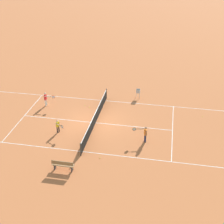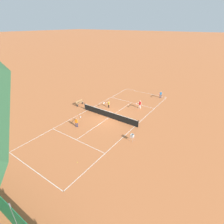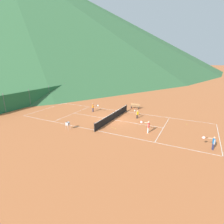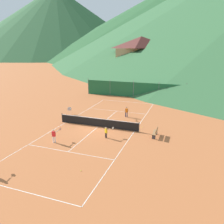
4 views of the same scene
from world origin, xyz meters
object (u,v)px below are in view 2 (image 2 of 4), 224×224
at_px(tennis_net, 109,114).
at_px(tennis_ball_near_corner, 77,162).
at_px(player_far_baseline, 108,104).
at_px(courtside_bench, 80,103).
at_px(tennis_ball_alley_right, 132,118).
at_px(player_near_baseline, 77,122).
at_px(player_far_service, 161,94).
at_px(ball_hopper, 132,136).
at_px(player_near_service, 140,104).
at_px(tennis_ball_alley_left, 78,113).
at_px(tennis_ball_far_corner, 126,95).
at_px(tennis_ball_by_net_left, 129,119).

distance_m(tennis_net, tennis_ball_near_corner, 9.34).
xyz_separation_m(player_far_baseline, courtside_bench, (4.37, 1.85, -0.20)).
bearing_deg(tennis_ball_alley_right, player_near_baseline, 51.66).
xyz_separation_m(player_far_service, courtside_bench, (9.57, 10.42, -0.26)).
relative_size(player_near_baseline, ball_hopper, 1.47).
bearing_deg(player_near_service, tennis_net, 67.40).
distance_m(tennis_ball_alley_right, tennis_ball_alley_left, 8.00).
height_order(player_near_service, tennis_ball_far_corner, player_near_service).
bearing_deg(player_far_baseline, tennis_net, 127.45).
height_order(ball_hopper, courtside_bench, ball_hopper).
bearing_deg(player_far_service, tennis_ball_by_net_left, 85.87).
height_order(player_far_baseline, player_near_baseline, player_near_baseline).
xyz_separation_m(ball_hopper, courtside_bench, (11.65, -3.69, -0.21)).
bearing_deg(tennis_ball_alley_left, player_near_baseline, 132.65).
distance_m(player_far_baseline, tennis_ball_by_net_left, 4.73).
distance_m(tennis_net, ball_hopper, 6.08).
distance_m(tennis_ball_by_net_left, tennis_ball_alley_right, 0.55).
bearing_deg(courtside_bench, tennis_ball_alley_left, 128.95).
height_order(tennis_ball_by_net_left, tennis_ball_alley_right, same).
bearing_deg(tennis_ball_far_corner, player_near_baseline, 91.86).
distance_m(player_near_service, player_near_baseline, 10.32).
bearing_deg(ball_hopper, tennis_ball_alley_right, -61.30).
xyz_separation_m(tennis_ball_by_net_left, tennis_ball_alley_right, (-0.25, -0.49, 0.00)).
relative_size(tennis_ball_by_net_left, tennis_ball_alley_left, 1.00).
bearing_deg(tennis_ball_near_corner, tennis_ball_alley_right, -90.32).
distance_m(player_near_service, tennis_ball_alley_right, 3.62).
xyz_separation_m(tennis_net, player_far_baseline, (1.97, -2.57, 0.15)).
bearing_deg(player_far_service, tennis_ball_alley_left, 57.97).
relative_size(tennis_net, player_near_baseline, 7.04).
distance_m(player_near_baseline, tennis_ball_alley_right, 7.65).
xyz_separation_m(player_far_baseline, tennis_ball_far_corner, (0.41, -6.13, -0.62)).
bearing_deg(player_far_baseline, courtside_bench, 22.97).
distance_m(player_near_service, courtside_bench, 9.59).
distance_m(player_near_service, tennis_ball_near_corner, 14.12).
xyz_separation_m(player_near_baseline, tennis_ball_by_net_left, (-4.47, -5.48, -0.73)).
relative_size(player_near_service, tennis_ball_near_corner, 19.74).
bearing_deg(tennis_ball_alley_right, tennis_ball_near_corner, 89.68).
distance_m(player_far_service, player_far_baseline, 10.02).
distance_m(tennis_net, tennis_ball_far_corner, 9.03).
relative_size(tennis_ball_far_corner, courtside_bench, 0.04).
bearing_deg(tennis_ball_near_corner, ball_hopper, -113.58).
distance_m(tennis_ball_near_corner, tennis_ball_by_net_left, 10.11).
relative_size(tennis_net, player_near_service, 7.04).
relative_size(player_far_baseline, tennis_ball_near_corner, 16.74).
distance_m(player_far_service, player_near_baseline, 16.29).
xyz_separation_m(player_far_baseline, tennis_ball_alley_right, (-4.73, 0.91, -0.62)).
relative_size(tennis_ball_far_corner, tennis_ball_by_net_left, 1.00).
bearing_deg(tennis_ball_alley_right, tennis_ball_by_net_left, 62.75).
distance_m(tennis_ball_alley_left, ball_hopper, 10.07).
distance_m(tennis_ball_near_corner, ball_hopper, 6.53).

